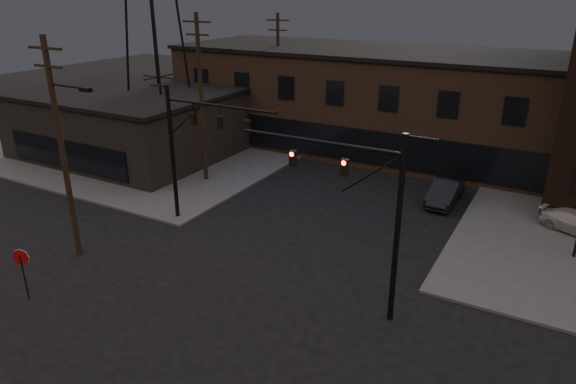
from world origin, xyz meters
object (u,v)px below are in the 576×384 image
Objects in this scene: traffic_signal_near at (371,205)px; car_crossing at (445,192)px; traffic_signal_far at (189,141)px; stop_sign at (22,263)px.

traffic_signal_near is 14.39m from car_crossing.
car_crossing is (12.14, 10.26, -4.26)m from traffic_signal_far.
traffic_signal_near and traffic_signal_far have the same top height.
traffic_signal_far is at bearing 82.68° from stop_sign.
traffic_signal_far is at bearing -139.51° from car_crossing.
traffic_signal_far is 10.55m from stop_sign.
traffic_signal_near is 1.00× the size of traffic_signal_far.
traffic_signal_far is 16.46m from car_crossing.
car_crossing is at bearing 89.71° from traffic_signal_near.
car_crossing is (13.43, 20.25, -1.10)m from stop_sign.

